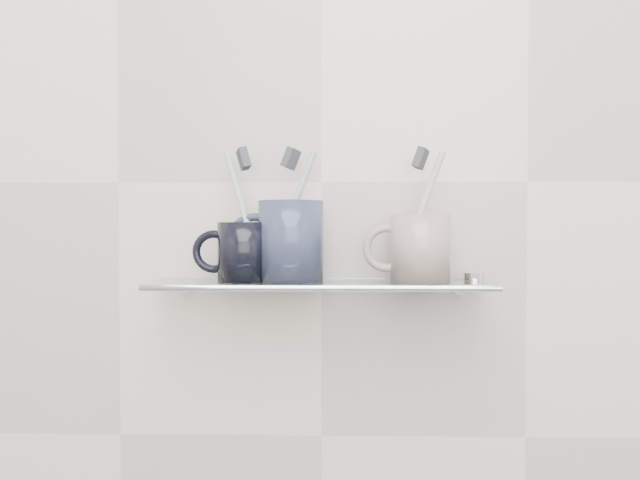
{
  "coord_description": "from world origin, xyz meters",
  "views": [
    {
      "loc": [
        0.02,
        0.12,
        1.18
      ],
      "look_at": [
        -0.0,
        1.04,
        1.16
      ],
      "focal_mm": 35.0,
      "sensor_mm": 36.0,
      "label": 1
    }
  ],
  "objects_px": {
    "shelf_glass": "(321,284)",
    "mug_left": "(244,252)",
    "mug_center": "(291,241)",
    "mug_right": "(420,248)"
  },
  "relations": [
    {
      "from": "shelf_glass",
      "to": "mug_left",
      "type": "bearing_deg",
      "value": 177.48
    },
    {
      "from": "mug_left",
      "to": "shelf_glass",
      "type": "bearing_deg",
      "value": -17.67
    },
    {
      "from": "mug_center",
      "to": "mug_right",
      "type": "distance_m",
      "value": 0.19
    },
    {
      "from": "mug_left",
      "to": "mug_right",
      "type": "bearing_deg",
      "value": -15.15
    },
    {
      "from": "mug_center",
      "to": "mug_right",
      "type": "xyz_separation_m",
      "value": [
        0.19,
        0.0,
        -0.01
      ]
    },
    {
      "from": "shelf_glass",
      "to": "mug_left",
      "type": "xyz_separation_m",
      "value": [
        -0.11,
        0.0,
        0.05
      ]
    },
    {
      "from": "shelf_glass",
      "to": "mug_right",
      "type": "relative_size",
      "value": 5.11
    },
    {
      "from": "shelf_glass",
      "to": "mug_left",
      "type": "distance_m",
      "value": 0.12
    },
    {
      "from": "shelf_glass",
      "to": "mug_right",
      "type": "height_order",
      "value": "mug_right"
    },
    {
      "from": "shelf_glass",
      "to": "mug_center",
      "type": "height_order",
      "value": "mug_center"
    }
  ]
}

